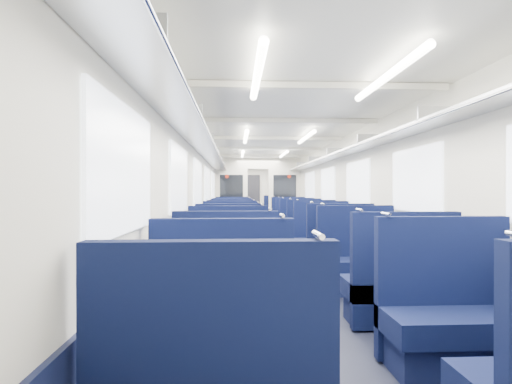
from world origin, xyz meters
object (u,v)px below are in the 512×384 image
Objects in this scene: seat_12 at (231,235)px; seat_17 at (294,226)px; seat_16 at (232,226)px; seat_18 at (233,222)px; seat_14 at (232,230)px; end_door at (252,197)px; seat_6 at (228,267)px; seat_13 at (310,235)px; seat_3 at (451,321)px; seat_2 at (221,331)px; seat_4 at (226,286)px; seat_11 at (323,243)px; seat_19 at (289,223)px; seat_5 at (399,289)px; seat_15 at (301,230)px; seat_22 at (233,216)px; seat_23 at (277,215)px; bulkhead at (258,192)px; seat_9 at (338,252)px; seat_20 at (233,218)px; seat_21 at (281,218)px; seat_7 at (358,264)px; seat_8 at (229,252)px; seat_10 at (230,242)px.

seat_12 and seat_17 have the same top height.
seat_16 is 1.00× the size of seat_18.
end_door is at bearing 84.81° from seat_14.
seat_6 is 3.85m from seat_13.
seat_3 is 7.04m from seat_14.
seat_2 is at bearing -92.95° from end_door.
seat_17 is (1.66, 2.29, 0.00)m from seat_12.
seat_4 is 1.00× the size of seat_16.
end_door is 11.62m from seat_11.
seat_12 is at bearing 141.21° from seat_11.
seat_17 is at bearing -90.00° from seat_19.
seat_2 is 1.00× the size of seat_5.
seat_15 is 1.00× the size of seat_22.
seat_23 is at bearing -76.91° from end_door.
bulkhead is (-0.00, -5.42, 0.23)m from end_door.
seat_20 is at bearing 101.92° from seat_9.
seat_21 is (0.00, 7.94, 0.00)m from seat_9.
seat_13 is 1.00× the size of seat_15.
end_door is 3.72m from seat_23.
seat_14 is 1.00× the size of seat_23.
seat_2 is (-0.83, -16.12, -0.65)m from end_door.
seat_3 is 1.00× the size of seat_5.
seat_12 is (-0.83, -10.24, -0.65)m from end_door.
end_door reaches higher than seat_13.
seat_15 is 2.93m from seat_18.
end_door reaches higher than seat_20.
seat_7 is 1.00× the size of seat_18.
bulkhead is 10.77m from seat_2.
seat_3 and seat_19 have the same top height.
seat_16 is 1.00× the size of seat_20.
seat_18 is 1.97m from seat_20.
seat_9 is 6.12m from seat_18.
seat_11 is 1.00× the size of seat_18.
seat_8 and seat_20 have the same top height.
seat_5 is 1.00× the size of seat_16.
seat_9 is (1.66, 3.45, 0.00)m from seat_2.
seat_11 is 1.00× the size of seat_23.
seat_9 is 9.21m from seat_22.
end_door is 1.77× the size of seat_12.
seat_20 is at bearing 106.81° from seat_13.
seat_13 is (1.66, 1.13, 0.00)m from seat_10.
seat_5 and seat_20 have the same top height.
seat_7 is at bearing -33.30° from seat_8.
seat_7 is at bearing -90.00° from seat_17.
seat_8 is at bearing -106.22° from seat_19.
seat_14 is at bearing -110.64° from seat_21.
seat_2 is 9.34m from seat_18.
seat_7 is 1.00× the size of seat_10.
seat_18 is at bearing -117.37° from seat_23.
seat_8 and seat_19 have the same top height.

